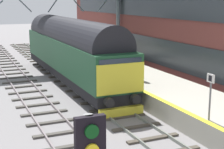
% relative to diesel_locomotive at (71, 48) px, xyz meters
% --- Properties ---
extents(ground_plane, '(140.00, 140.00, 0.00)m').
position_rel_diesel_locomotive_xyz_m(ground_plane, '(-0.00, -5.83, -2.48)').
color(ground_plane, gray).
rests_on(ground_plane, ground).
extents(track_main, '(2.50, 60.00, 0.15)m').
position_rel_diesel_locomotive_xyz_m(track_main, '(-0.00, -5.83, -2.42)').
color(track_main, gray).
rests_on(track_main, ground).
extents(track_adjacent_west, '(2.50, 60.00, 0.15)m').
position_rel_diesel_locomotive_xyz_m(track_adjacent_west, '(-3.55, -5.83, -2.42)').
color(track_adjacent_west, gray).
rests_on(track_adjacent_west, ground).
extents(station_platform, '(4.00, 44.00, 1.01)m').
position_rel_diesel_locomotive_xyz_m(station_platform, '(3.60, -5.83, -1.98)').
color(station_platform, '#B8B4A4').
rests_on(station_platform, ground).
extents(diesel_locomotive, '(2.74, 17.71, 4.68)m').
position_rel_diesel_locomotive_xyz_m(diesel_locomotive, '(0.00, 0.00, 0.00)').
color(diesel_locomotive, black).
rests_on(diesel_locomotive, ground).
extents(platform_number_sign, '(0.10, 0.44, 1.98)m').
position_rel_diesel_locomotive_xyz_m(platform_number_sign, '(1.96, -13.20, -0.16)').
color(platform_number_sign, slate).
rests_on(platform_number_sign, station_platform).
extents(waiting_passenger, '(0.43, 0.49, 1.64)m').
position_rel_diesel_locomotive_xyz_m(waiting_passenger, '(2.88, -5.42, -0.49)').
color(waiting_passenger, '#293038').
rests_on(waiting_passenger, station_platform).
extents(overhead_footbridge, '(12.85, 2.00, 6.55)m').
position_rel_diesel_locomotive_xyz_m(overhead_footbridge, '(0.27, 5.89, 3.46)').
color(overhead_footbridge, slate).
rests_on(overhead_footbridge, ground).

